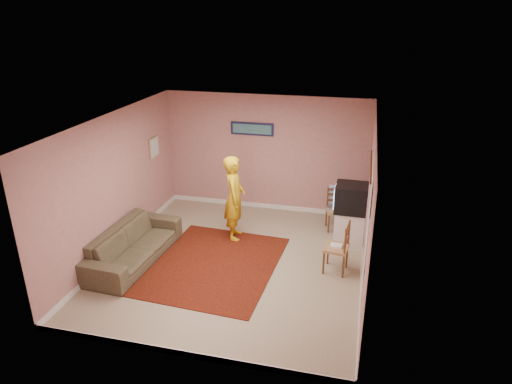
% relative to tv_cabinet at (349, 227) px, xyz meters
% --- Properties ---
extents(ground, '(5.00, 5.00, 0.00)m').
position_rel_tv_cabinet_xyz_m(ground, '(-1.95, -1.18, -0.35)').
color(ground, tan).
rests_on(ground, ground).
extents(wall_back, '(4.50, 0.02, 2.60)m').
position_rel_tv_cabinet_xyz_m(wall_back, '(-1.95, 1.32, 0.95)').
color(wall_back, tan).
rests_on(wall_back, ground).
extents(wall_front, '(4.50, 0.02, 2.60)m').
position_rel_tv_cabinet_xyz_m(wall_front, '(-1.95, -3.68, 0.95)').
color(wall_front, tan).
rests_on(wall_front, ground).
extents(wall_left, '(0.02, 5.00, 2.60)m').
position_rel_tv_cabinet_xyz_m(wall_left, '(-4.20, -1.18, 0.95)').
color(wall_left, tan).
rests_on(wall_left, ground).
extents(wall_right, '(0.02, 5.00, 2.60)m').
position_rel_tv_cabinet_xyz_m(wall_right, '(0.30, -1.18, 0.95)').
color(wall_right, tan).
rests_on(wall_right, ground).
extents(ceiling, '(4.50, 5.00, 0.02)m').
position_rel_tv_cabinet_xyz_m(ceiling, '(-1.95, -1.18, 2.25)').
color(ceiling, white).
rests_on(ceiling, wall_back).
extents(baseboard_back, '(4.50, 0.02, 0.10)m').
position_rel_tv_cabinet_xyz_m(baseboard_back, '(-1.95, 1.31, -0.30)').
color(baseboard_back, silver).
rests_on(baseboard_back, ground).
extents(baseboard_front, '(4.50, 0.02, 0.10)m').
position_rel_tv_cabinet_xyz_m(baseboard_front, '(-1.95, -3.67, -0.30)').
color(baseboard_front, silver).
rests_on(baseboard_front, ground).
extents(baseboard_left, '(0.02, 5.00, 0.10)m').
position_rel_tv_cabinet_xyz_m(baseboard_left, '(-4.19, -1.18, -0.30)').
color(baseboard_left, silver).
rests_on(baseboard_left, ground).
extents(baseboard_right, '(0.02, 5.00, 0.10)m').
position_rel_tv_cabinet_xyz_m(baseboard_right, '(0.29, -1.18, -0.30)').
color(baseboard_right, silver).
rests_on(baseboard_right, ground).
extents(window, '(0.01, 1.10, 1.50)m').
position_rel_tv_cabinet_xyz_m(window, '(0.29, -2.08, 1.10)').
color(window, black).
rests_on(window, wall_right).
extents(curtain_sheer, '(0.01, 0.75, 2.10)m').
position_rel_tv_cabinet_xyz_m(curtain_sheer, '(0.28, -2.23, 0.90)').
color(curtain_sheer, silver).
rests_on(curtain_sheer, wall_right).
extents(curtain_floral, '(0.01, 0.35, 2.10)m').
position_rel_tv_cabinet_xyz_m(curtain_floral, '(0.26, -1.53, 0.90)').
color(curtain_floral, beige).
rests_on(curtain_floral, wall_right).
extents(curtain_rod, '(0.02, 1.40, 0.02)m').
position_rel_tv_cabinet_xyz_m(curtain_rod, '(0.25, -2.08, 1.97)').
color(curtain_rod, brown).
rests_on(curtain_rod, wall_right).
extents(picture_back, '(0.95, 0.04, 0.28)m').
position_rel_tv_cabinet_xyz_m(picture_back, '(-2.25, 1.28, 1.50)').
color(picture_back, '#16173C').
rests_on(picture_back, wall_back).
extents(picture_left, '(0.04, 0.38, 0.42)m').
position_rel_tv_cabinet_xyz_m(picture_left, '(-4.17, 0.42, 1.20)').
color(picture_left, tan).
rests_on(picture_left, wall_left).
extents(area_rug, '(2.29, 2.79, 0.01)m').
position_rel_tv_cabinet_xyz_m(area_rug, '(-2.28, -1.37, -0.35)').
color(area_rug, black).
rests_on(area_rug, ground).
extents(tv_cabinet, '(0.56, 0.51, 0.71)m').
position_rel_tv_cabinet_xyz_m(tv_cabinet, '(0.00, 0.00, 0.00)').
color(tv_cabinet, silver).
rests_on(tv_cabinet, ground).
extents(crt_tv, '(0.63, 0.56, 0.53)m').
position_rel_tv_cabinet_xyz_m(crt_tv, '(-0.01, 0.00, 0.62)').
color(crt_tv, black).
rests_on(crt_tv, tv_cabinet).
extents(chair_a, '(0.47, 0.46, 0.47)m').
position_rel_tv_cabinet_xyz_m(chair_a, '(-0.30, 0.59, 0.17)').
color(chair_a, '#A1834E').
rests_on(chair_a, ground).
extents(dvd_player, '(0.43, 0.36, 0.06)m').
position_rel_tv_cabinet_xyz_m(dvd_player, '(-0.30, 0.59, 0.12)').
color(dvd_player, '#ABABB0').
rests_on(dvd_player, chair_a).
extents(blue_throw, '(0.37, 0.05, 0.39)m').
position_rel_tv_cabinet_xyz_m(blue_throw, '(-0.30, 0.78, 0.34)').
color(blue_throw, '#96C4F5').
rests_on(blue_throw, chair_a).
extents(chair_b, '(0.44, 0.46, 0.50)m').
position_rel_tv_cabinet_xyz_m(chair_b, '(-0.17, -1.05, 0.21)').
color(chair_b, '#A1834E').
rests_on(chair_b, ground).
extents(game_console, '(0.20, 0.15, 0.04)m').
position_rel_tv_cabinet_xyz_m(game_console, '(-0.17, -1.05, 0.14)').
color(game_console, white).
rests_on(game_console, chair_b).
extents(sofa, '(0.99, 2.25, 0.64)m').
position_rel_tv_cabinet_xyz_m(sofa, '(-3.75, -1.56, -0.03)').
color(sofa, brown).
rests_on(sofa, ground).
extents(person, '(0.52, 0.69, 1.70)m').
position_rel_tv_cabinet_xyz_m(person, '(-2.22, -0.24, 0.50)').
color(person, gold).
rests_on(person, ground).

